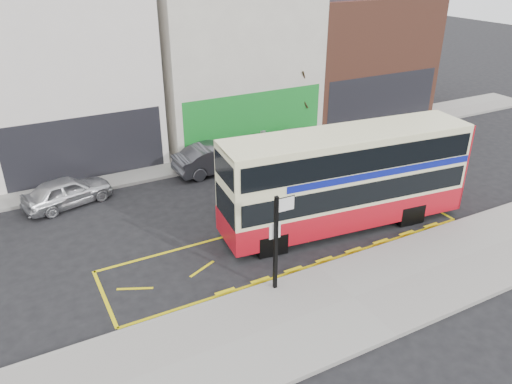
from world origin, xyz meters
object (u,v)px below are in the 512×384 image
car_grey (218,157)px  car_white (303,141)px  bus_stop_post (278,235)px  car_silver (67,191)px  street_tree_right (298,77)px  double_decker_bus (346,178)px

car_grey → car_white: size_ratio=1.00×
bus_stop_post → car_silver: bearing=118.5°
car_white → street_tree_right: street_tree_right is taller
bus_stop_post → car_white: 12.61m
double_decker_bus → bus_stop_post: (-4.55, -2.48, 0.04)m
car_grey → car_white: (5.20, 0.18, -0.08)m
double_decker_bus → car_white: size_ratio=2.28×
double_decker_bus → car_silver: bearing=149.7°
car_grey → car_white: car_grey is taller
double_decker_bus → car_white: double_decker_bus is taller
car_silver → street_tree_right: (13.52, 2.90, 2.87)m
bus_stop_post → street_tree_right: (8.56, 12.44, 1.39)m
car_silver → street_tree_right: bearing=-92.4°
car_white → car_grey: bearing=100.0°
car_white → street_tree_right: size_ratio=0.86×
car_grey → street_tree_right: (6.25, 2.59, 2.79)m
double_decker_bus → street_tree_right: 10.82m
double_decker_bus → car_silver: 11.93m
car_grey → street_tree_right: bearing=-70.2°
double_decker_bus → car_white: bearing=74.8°
car_grey → bus_stop_post: bearing=164.0°
car_grey → street_tree_right: 7.32m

